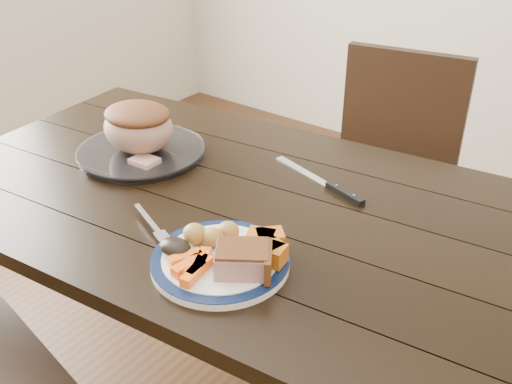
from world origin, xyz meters
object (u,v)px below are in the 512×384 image
Objects in this scene: serving_platter at (141,153)px; pork_slice at (243,260)px; chair_far at (387,174)px; fork at (154,226)px; dinner_plate at (220,261)px; roast_joint at (139,128)px; carving_knife at (334,187)px; dining_table at (236,228)px.

serving_platter is 0.62m from pork_slice.
pork_slice is (0.14, -0.97, 0.27)m from chair_far.
dinner_plate is at bearing 22.47° from fork.
roast_joint is (-0.43, -0.72, 0.31)m from chair_far.
dinner_plate is 1.39× the size of roast_joint.
dinner_plate is 0.07m from pork_slice.
pork_slice reaches higher than carving_knife.
serving_platter is (-0.43, -0.72, 0.23)m from chair_far.
carving_knife is at bearing 86.77° from dinner_plate.
fork is (-0.11, -0.97, 0.25)m from chair_far.
chair_far is 1.00m from dinner_plate.
dining_table is 8.36× the size of roast_joint.
serving_platter is at bearing -146.98° from carving_knife.
roast_joint reaches higher than dinner_plate.
roast_joint reaches higher than fork.
chair_far is 2.69× the size of serving_platter.
roast_joint is (0.00, -0.00, 0.07)m from serving_platter.
fork is 0.85× the size of roast_joint.
chair_far is 8.84× the size of pork_slice.
roast_joint is 0.65× the size of carving_knife.
pork_slice reaches higher than fork.
roast_joint is at bearing 153.79° from dinner_plate.
dinner_plate is 0.56m from serving_platter.
chair_far reaches higher than fork.
roast_joint is at bearing 155.92° from pork_slice.
chair_far is 3.29× the size of dinner_plate.
serving_platter is 2.01× the size of fork.
roast_joint is (-0.57, 0.25, 0.04)m from pork_slice.
carving_knife is (0.53, 0.16, -0.08)m from roast_joint.
serving_platter is at bearing 177.11° from dining_table.
chair_far reaches higher than carving_knife.
fork reaches higher than serving_platter.
serving_platter is at bearing 155.92° from pork_slice.
pork_slice reaches higher than dining_table.
serving_platter is 3.28× the size of pork_slice.
fork is (-0.19, -0.00, 0.01)m from dinner_plate.
serving_platter reaches higher than dining_table.
carving_knife is at bearing 95.49° from pork_slice.
fork is at bearing -38.65° from roast_joint.
serving_platter is 1.10× the size of carving_knife.
serving_platter is (-0.50, 0.25, 0.00)m from dinner_plate.
dinner_plate is 1.65× the size of fork.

